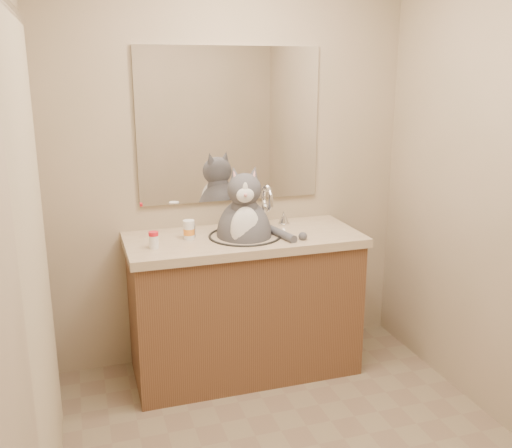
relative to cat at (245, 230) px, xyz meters
The scene contains 8 objects.
room 1.00m from the cat, 90.00° to the right, with size 2.22×2.52×2.42m.
vanity 0.45m from the cat, 88.73° to the left, with size 1.34×0.59×1.12m.
mirror 0.63m from the cat, 90.00° to the left, with size 1.10×0.02×0.90m, color white.
shower_curtain 1.36m from the cat, 141.16° to the right, with size 0.02×1.30×1.93m.
cat is the anchor object (origin of this frame).
pill_bottle_redcap 0.53m from the cat, behind, with size 0.06×0.06×0.09m.
pill_bottle_orange 0.32m from the cat, behind, with size 0.07×0.07×0.11m.
grey_canister 0.30m from the cat, 164.82° to the left, with size 0.05×0.05×0.07m.
Camera 1 is at (-0.88, -2.04, 1.77)m, focal length 40.00 mm.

